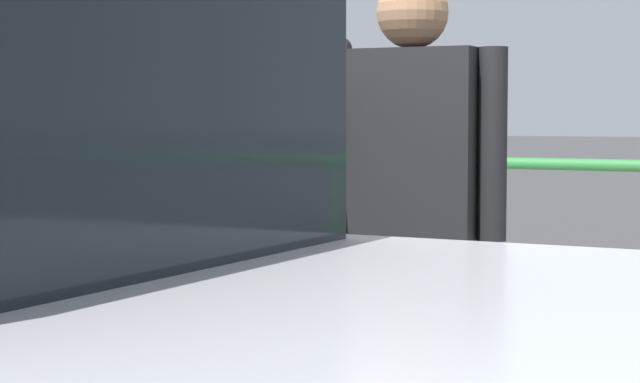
# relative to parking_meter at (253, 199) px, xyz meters

# --- Properties ---
(parking_meter) EXTENTS (0.16, 0.16, 1.40)m
(parking_meter) POSITION_rel_parking_meter_xyz_m (0.00, 0.00, 0.00)
(parking_meter) COLOR slate
(parking_meter) RESTS_ON sidewalk_curb
(pedestrian_at_meter) EXTENTS (0.63, 0.59, 1.72)m
(pedestrian_at_meter) POSITION_rel_parking_meter_xyz_m (0.62, -0.04, 0.00)
(pedestrian_at_meter) COLOR slate
(pedestrian_at_meter) RESTS_ON sidewalk_curb
(background_railing) EXTENTS (24.06, 0.06, 1.07)m
(background_railing) POSITION_rel_parking_meter_xyz_m (-0.07, 2.20, -0.22)
(background_railing) COLOR #2D7A38
(background_railing) RESTS_ON sidewalk_curb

